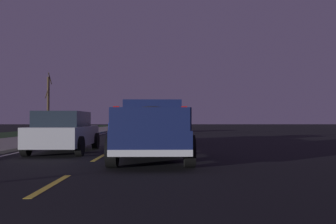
{
  "coord_description": "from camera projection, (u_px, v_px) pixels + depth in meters",
  "views": [
    {
      "loc": [
        -1.57,
        -2.15,
        1.23
      ],
      "look_at": [
        12.4,
        -2.26,
        1.53
      ],
      "focal_mm": 38.94,
      "sensor_mm": 36.0,
      "label": 1
    }
  ],
  "objects": [
    {
      "name": "pickup_truck",
      "position": [
        152.0,
        128.0,
        11.26
      ],
      "size": [
        5.46,
        2.35,
        1.87
      ],
      "color": "#141E4C",
      "rests_on": "ground"
    },
    {
      "name": "sedan_silver",
      "position": [
        64.0,
        132.0,
        13.68
      ],
      "size": [
        4.42,
        2.06,
        1.54
      ],
      "color": "#B2B5BA",
      "rests_on": "ground"
    },
    {
      "name": "grass_verge",
      "position": [
        1.0,
        136.0,
        28.44
      ],
      "size": [
        108.0,
        6.0,
        0.01
      ],
      "primitive_type": "cube",
      "color": "#1E3819",
      "rests_on": "ground"
    },
    {
      "name": "sidewalk_shoulder",
      "position": [
        65.0,
        135.0,
        28.47
      ],
      "size": [
        108.0,
        4.0,
        0.12
      ],
      "primitive_type": "cube",
      "color": "gray",
      "rests_on": "ground"
    },
    {
      "name": "lane_markings",
      "position": [
        110.0,
        134.0,
        30.82
      ],
      "size": [
        108.0,
        3.54,
        0.01
      ],
      "color": "yellow",
      "rests_on": "ground"
    },
    {
      "name": "sedan_blue",
      "position": [
        122.0,
        125.0,
        33.97
      ],
      "size": [
        4.45,
        2.1,
        1.54
      ],
      "color": "navy",
      "rests_on": "ground"
    },
    {
      "name": "ground",
      "position": [
        138.0,
        136.0,
        28.52
      ],
      "size": [
        144.0,
        144.0,
        0.0
      ],
      "primitive_type": "plane",
      "color": "black"
    },
    {
      "name": "bare_tree_far",
      "position": [
        48.0,
        102.0,
        39.94
      ],
      "size": [
        2.16,
        0.43,
        6.45
      ],
      "color": "#423323",
      "rests_on": "ground"
    },
    {
      "name": "sedan_black",
      "position": [
        159.0,
        128.0,
        19.39
      ],
      "size": [
        4.41,
        2.04,
        1.54
      ],
      "color": "black",
      "rests_on": "ground"
    }
  ]
}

